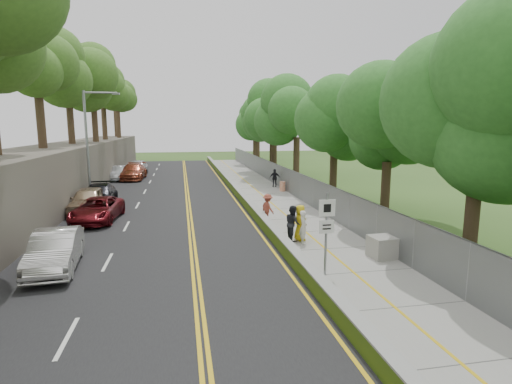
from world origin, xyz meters
name	(u,v)px	position (x,y,z in m)	size (l,w,h in m)	color
ground	(278,253)	(0.00, 0.00, 0.00)	(140.00, 140.00, 0.00)	#33511E
road	(165,197)	(-5.40, 15.00, 0.02)	(11.20, 66.00, 0.04)	black
sidewalk	(265,194)	(2.55, 15.00, 0.03)	(4.20, 66.00, 0.05)	gray
jersey_barrier	(237,192)	(0.25, 15.00, 0.30)	(0.42, 66.00, 0.60)	#84D716
rock_embankment	(52,174)	(-13.50, 15.00, 2.00)	(5.00, 66.00, 4.00)	#595147
chainlink_fence	(290,182)	(4.65, 15.00, 1.00)	(0.04, 66.00, 2.00)	slate
trees_embankment	(49,54)	(-13.00, 15.00, 10.50)	(6.40, 66.00, 13.00)	#487A28
trees_fenceside	(319,108)	(7.00, 15.00, 7.00)	(7.00, 66.00, 14.00)	#387F2D
streetlight	(90,139)	(-10.46, 14.00, 4.64)	(2.52, 0.22, 8.00)	gray
signpost	(326,225)	(1.05, -3.02, 1.96)	(0.62, 0.09, 3.10)	gray
construction_barrel	(283,186)	(4.30, 16.00, 0.46)	(0.50, 0.50, 0.82)	#D53A00
concrete_block	(386,247)	(4.30, -1.52, 0.50)	(1.34, 1.01, 0.90)	gray
car_1	(55,250)	(-9.00, -0.46, 0.79)	(1.58, 4.53, 1.49)	beige
car_2	(97,210)	(-9.00, 7.59, 0.72)	(2.26, 4.90, 1.36)	maroon
car_3	(99,196)	(-9.75, 12.10, 0.79)	(2.11, 5.18, 1.50)	black
car_4	(88,200)	(-10.04, 10.28, 0.84)	(1.89, 4.70, 1.60)	tan
car_5	(117,173)	(-10.60, 26.13, 0.75)	(1.51, 4.32, 1.42)	#BABDC2
car_6	(118,173)	(-10.60, 26.44, 0.71)	(2.24, 4.85, 1.35)	black
car_7	(133,172)	(-9.00, 26.29, 0.84)	(2.24, 5.52, 1.60)	#98432B
car_8	(138,167)	(-9.00, 30.53, 0.88)	(1.98, 4.92, 1.68)	silver
painter_0	(300,223)	(1.45, 1.53, 0.92)	(0.85, 0.55, 1.74)	yellow
painter_1	(303,227)	(1.45, 1.00, 0.84)	(0.58, 0.38, 1.59)	silver
painter_2	(293,223)	(1.08, 1.53, 0.92)	(0.84, 0.66, 1.74)	black
painter_3	(268,208)	(0.75, 5.65, 0.86)	(1.04, 0.60, 1.61)	#984131
person_far	(275,178)	(4.20, 18.44, 0.87)	(0.96, 0.40, 1.63)	black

